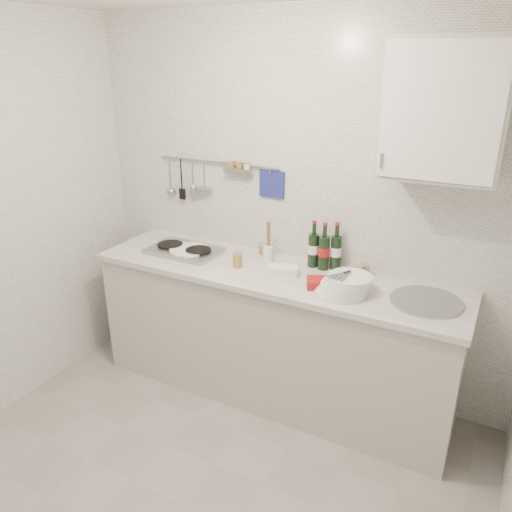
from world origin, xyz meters
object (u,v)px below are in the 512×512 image
at_px(plate_stack_sink, 345,285).
at_px(wine_bottles, 325,246).
at_px(wall_cabinet, 446,110).
at_px(plate_stack_hob, 188,251).
at_px(utensil_crock, 268,251).

distance_m(plate_stack_sink, wine_bottles, 0.40).
xyz_separation_m(wall_cabinet, plate_stack_hob, (-1.56, -0.13, -1.01)).
distance_m(wall_cabinet, plate_stack_sink, 1.08).
bearing_deg(wall_cabinet, utensil_crock, 179.08).
height_order(plate_stack_sink, wine_bottles, wine_bottles).
xyz_separation_m(plate_stack_hob, utensil_crock, (0.55, 0.15, 0.05)).
distance_m(plate_stack_hob, wine_bottles, 0.95).
bearing_deg(plate_stack_hob, wall_cabinet, 4.96).
distance_m(wall_cabinet, wine_bottles, 1.08).
xyz_separation_m(wine_bottles, utensil_crock, (-0.37, -0.06, -0.09)).
bearing_deg(plate_stack_sink, utensil_crock, 159.12).
relative_size(plate_stack_hob, plate_stack_sink, 0.91).
distance_m(wine_bottles, utensil_crock, 0.39).
bearing_deg(wine_bottles, utensil_crock, -170.54).
bearing_deg(wall_cabinet, wine_bottles, 172.97).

